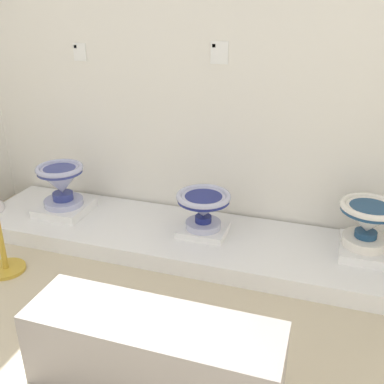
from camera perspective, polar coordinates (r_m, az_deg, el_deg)
The scene contains 11 objects.
wall_back at distance 3.30m, azimuth 3.51°, elevation 19.91°, with size 4.16×0.06×3.01m, color white.
display_platform at distance 3.31m, azimuth 0.91°, elevation -6.35°, with size 3.51×0.78×0.12m, color white.
plinth_block_leftmost at distance 3.73m, azimuth -16.14°, elevation -2.06°, with size 0.38×0.38×0.07m, color white.
antique_toilet_leftmost at distance 3.63m, azimuth -16.57°, elevation 1.40°, with size 0.37×0.37×0.33m.
plinth_block_tall_cobalt at distance 3.27m, azimuth 1.45°, elevation -4.98°, with size 0.34×0.29×0.05m, color white.
antique_toilet_tall_cobalt at distance 3.18m, azimuth 1.49°, elevation -1.73°, with size 0.40×0.40×0.27m.
plinth_block_slender_white at distance 3.24m, azimuth 21.21°, elevation -6.89°, with size 0.31×0.39×0.07m, color white.
antique_toilet_slender_white at distance 3.14m, azimuth 21.82°, elevation -3.29°, with size 0.39×0.39×0.31m.
info_placard_first at distance 3.72m, azimuth -14.30°, elevation 17.13°, with size 0.11×0.01×0.13m.
info_placard_second at distance 3.27m, azimuth 3.55°, elevation 17.54°, with size 0.13×0.01×0.16m.
museum_bench at distance 2.20m, azimuth -5.03°, elevation -20.07°, with size 1.20×0.36×0.40m, color gray.
Camera 1 is at (2.82, -0.38, 1.72)m, focal length 41.30 mm.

